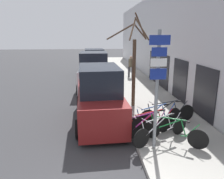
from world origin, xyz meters
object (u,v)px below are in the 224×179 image
at_px(parked_car_1, 94,73).
at_px(signpost, 157,85).
at_px(bicycle_1, 162,130).
at_px(parked_car_2, 94,63).
at_px(bicycle_5, 168,114).
at_px(street_tree, 134,63).
at_px(parked_car_0, 99,97).
at_px(bicycle_0, 173,132).
at_px(pedestrian_near, 131,65).
at_px(bicycle_3, 152,124).
at_px(bicycle_4, 156,119).
at_px(bicycle_2, 147,126).

bearing_deg(parked_car_1, signpost, -76.62).
height_order(bicycle_1, parked_car_2, parked_car_2).
distance_m(signpost, parked_car_1, 8.40).
bearing_deg(bicycle_5, street_tree, 7.96).
relative_size(signpost, parked_car_0, 0.74).
bearing_deg(bicycle_0, parked_car_0, 78.54).
bearing_deg(signpost, pedestrian_near, 83.90).
bearing_deg(street_tree, pedestrian_near, 81.18).
relative_size(signpost, pedestrian_near, 2.06).
bearing_deg(bicycle_5, bicycle_1, 140.46).
height_order(bicycle_3, parked_car_0, parked_car_0).
bearing_deg(signpost, street_tree, 88.78).
relative_size(parked_car_1, pedestrian_near, 2.50).
height_order(signpost, parked_car_0, signpost).
bearing_deg(parked_car_0, bicycle_0, -48.55).
bearing_deg(bicycle_1, parked_car_0, 13.97).
xyz_separation_m(signpost, bicycle_1, (0.35, 0.37, -1.62)).
relative_size(bicycle_3, bicycle_5, 0.94).
bearing_deg(parked_car_2, signpost, -85.09).
distance_m(bicycle_0, bicycle_4, 1.09).
height_order(bicycle_2, bicycle_3, bicycle_3).
xyz_separation_m(bicycle_0, pedestrian_near, (0.54, 11.19, 0.62)).
xyz_separation_m(signpost, bicycle_4, (0.42, 1.24, -1.60)).
height_order(bicycle_5, parked_car_1, parked_car_1).
xyz_separation_m(bicycle_2, pedestrian_near, (1.27, 10.66, 0.63)).
bearing_deg(parked_car_0, bicycle_5, -19.58).
distance_m(bicycle_1, bicycle_4, 0.87).
bearing_deg(bicycle_1, bicycle_5, -54.04).
xyz_separation_m(bicycle_1, parked_car_1, (-2.15, 7.77, 0.57)).
xyz_separation_m(bicycle_5, street_tree, (-0.93, 2.35, 1.71)).
xyz_separation_m(bicycle_0, bicycle_2, (-0.73, 0.53, -0.00)).
relative_size(parked_car_2, street_tree, 0.98).
xyz_separation_m(bicycle_1, bicycle_5, (0.67, 1.38, 0.02)).
height_order(bicycle_3, bicycle_5, bicycle_5).
distance_m(bicycle_1, parked_car_2, 13.19).
bearing_deg(bicycle_3, bicycle_5, -65.10).
bearing_deg(bicycle_0, parked_car_1, 51.66).
bearing_deg(parked_car_1, street_tree, -64.01).
xyz_separation_m(signpost, parked_car_1, (-1.80, 8.13, -1.05)).
xyz_separation_m(bicycle_2, bicycle_5, (1.07, 1.03, 0.03)).
height_order(bicycle_3, pedestrian_near, pedestrian_near).
height_order(bicycle_1, bicycle_4, bicycle_4).
bearing_deg(parked_car_0, bicycle_2, -52.15).
height_order(bicycle_2, parked_car_1, parked_car_1).
xyz_separation_m(bicycle_0, parked_car_1, (-2.47, 7.95, 0.58)).
relative_size(bicycle_4, parked_car_2, 0.52).
relative_size(parked_car_2, pedestrian_near, 2.49).
bearing_deg(bicycle_2, parked_car_0, 18.21).
height_order(signpost, bicycle_5, signpost).
distance_m(bicycle_2, parked_car_1, 7.64).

